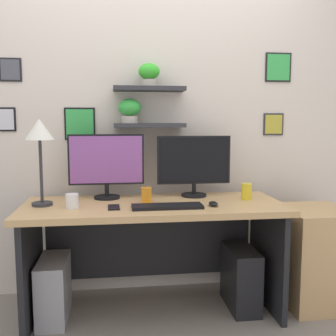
{
  "coord_description": "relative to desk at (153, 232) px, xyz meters",
  "views": [
    {
      "loc": [
        -0.24,
        -2.51,
        1.29
      ],
      "look_at": [
        0.1,
        0.05,
        0.98
      ],
      "focal_mm": 42.03,
      "sensor_mm": 36.0,
      "label": 1
    }
  ],
  "objects": [
    {
      "name": "monitor_left",
      "position": [
        -0.31,
        0.16,
        0.45
      ],
      "size": [
        0.52,
        0.18,
        0.45
      ],
      "color": "black",
      "rests_on": "desk"
    },
    {
      "name": "desk",
      "position": [
        0.0,
        0.0,
        0.0
      ],
      "size": [
        1.7,
        0.68,
        0.75
      ],
      "color": "tan",
      "rests_on": "ground"
    },
    {
      "name": "desk_lamp",
      "position": [
        -0.71,
        -0.03,
        0.65
      ],
      "size": [
        0.18,
        0.18,
        0.55
      ],
      "color": "#2D2D33",
      "rests_on": "desk"
    },
    {
      "name": "computer_tower_left",
      "position": [
        -0.66,
        -0.06,
        -0.34
      ],
      "size": [
        0.18,
        0.4,
        0.4
      ],
      "primitive_type": "cube",
      "color": "#99999E",
      "rests_on": "ground"
    },
    {
      "name": "drawer_cabinet",
      "position": [
        1.13,
        -0.05,
        -0.2
      ],
      "size": [
        0.44,
        0.5,
        0.68
      ],
      "primitive_type": "cube",
      "color": "tan",
      "rests_on": "ground"
    },
    {
      "name": "back_wall_assembly",
      "position": [
        -0.0,
        0.38,
        0.81
      ],
      "size": [
        4.4,
        0.24,
        2.7
      ],
      "color": "beige",
      "rests_on": "ground"
    },
    {
      "name": "water_cup",
      "position": [
        0.64,
        -0.0,
        0.26
      ],
      "size": [
        0.07,
        0.07,
        0.11
      ],
      "primitive_type": "cylinder",
      "color": "yellow",
      "rests_on": "desk"
    },
    {
      "name": "computer_mouse",
      "position": [
        0.37,
        -0.19,
        0.22
      ],
      "size": [
        0.06,
        0.09,
        0.03
      ],
      "primitive_type": "ellipsoid",
      "color": "black",
      "rests_on": "desk"
    },
    {
      "name": "cell_phone",
      "position": [
        -0.26,
        -0.16,
        0.21
      ],
      "size": [
        0.07,
        0.14,
        0.01
      ],
      "primitive_type": "cube",
      "rotation": [
        0.0,
        0.0,
        0.02
      ],
      "color": "black",
      "rests_on": "desk"
    },
    {
      "name": "coffee_mug",
      "position": [
        -0.51,
        -0.13,
        0.25
      ],
      "size": [
        0.08,
        0.08,
        0.09
      ],
      "primitive_type": "cylinder",
      "color": "white",
      "rests_on": "desk"
    },
    {
      "name": "monitor_right",
      "position": [
        0.31,
        0.16,
        0.44
      ],
      "size": [
        0.52,
        0.18,
        0.43
      ],
      "color": "black",
      "rests_on": "desk"
    },
    {
      "name": "keyboard",
      "position": [
        0.07,
        -0.2,
        0.22
      ],
      "size": [
        0.44,
        0.14,
        0.02
      ],
      "primitive_type": "cube",
      "color": "black",
      "rests_on": "desk"
    },
    {
      "name": "pen_cup",
      "position": [
        -0.05,
        -0.02,
        0.26
      ],
      "size": [
        0.07,
        0.07,
        0.1
      ],
      "primitive_type": "cylinder",
      "color": "orange",
      "rests_on": "desk"
    },
    {
      "name": "ground_plane",
      "position": [
        0.0,
        -0.06,
        -0.54
      ],
      "size": [
        8.0,
        8.0,
        0.0
      ],
      "primitive_type": "plane",
      "color": "gray"
    },
    {
      "name": "computer_tower_right",
      "position": [
        0.6,
        -0.06,
        -0.33
      ],
      "size": [
        0.18,
        0.4,
        0.42
      ],
      "primitive_type": "cube",
      "color": "black",
      "rests_on": "ground"
    }
  ]
}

